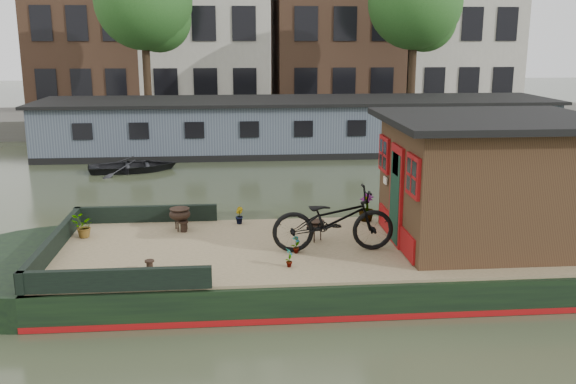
{
  "coord_description": "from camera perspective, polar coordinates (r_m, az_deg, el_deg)",
  "views": [
    {
      "loc": [
        -2.63,
        -11.48,
        4.49
      ],
      "look_at": [
        -1.58,
        0.5,
        1.59
      ],
      "focal_mm": 40.0,
      "sensor_mm": 36.0,
      "label": 1
    }
  ],
  "objects": [
    {
      "name": "bow_bulwark",
      "position": [
        12.3,
        -16.23,
        -4.33
      ],
      "size": [
        3.0,
        4.0,
        0.35
      ],
      "color": "black",
      "rests_on": "houseboat_deck"
    },
    {
      "name": "tree_right",
      "position": [
        31.82,
        11.45,
        15.85
      ],
      "size": [
        4.4,
        4.4,
        7.4
      ],
      "color": "#332316",
      "rests_on": "quay"
    },
    {
      "name": "potted_plant_a",
      "position": [
        11.73,
        0.72,
        -4.65
      ],
      "size": [
        0.21,
        0.22,
        0.35
      ],
      "primitive_type": "imported",
      "rotation": [
        0.0,
        0.0,
        0.92
      ],
      "color": "brown",
      "rests_on": "houseboat_deck"
    },
    {
      "name": "potted_plant_b",
      "position": [
        13.6,
        -4.38,
        -2.09
      ],
      "size": [
        0.21,
        0.23,
        0.35
      ],
      "primitive_type": "imported",
      "rotation": [
        0.0,
        0.0,
        1.86
      ],
      "color": "brown",
      "rests_on": "houseboat_deck"
    },
    {
      "name": "potted_plant_d",
      "position": [
        13.84,
        6.97,
        -1.37
      ],
      "size": [
        0.46,
        0.46,
        0.59
      ],
      "primitive_type": "imported",
      "rotation": [
        0.0,
        0.0,
        5.32
      ],
      "color": "brown",
      "rests_on": "houseboat_deck"
    },
    {
      "name": "bollard_stbd",
      "position": [
        11.15,
        -12.2,
        -6.4
      ],
      "size": [
        0.16,
        0.16,
        0.18
      ],
      "primitive_type": "cylinder",
      "color": "black",
      "rests_on": "houseboat_deck"
    },
    {
      "name": "bicycle",
      "position": [
        11.78,
        4.04,
        -2.49
      ],
      "size": [
        2.25,
        0.8,
        1.18
      ],
      "primitive_type": "imported",
      "rotation": [
        0.0,
        0.0,
        1.58
      ],
      "color": "black",
      "rests_on": "houseboat_deck"
    },
    {
      "name": "quay",
      "position": [
        32.34,
        -0.3,
        6.41
      ],
      "size": [
        60.0,
        6.0,
        0.9
      ],
      "primitive_type": "cube",
      "color": "#47443F",
      "rests_on": "ground"
    },
    {
      "name": "dinghy",
      "position": [
        22.71,
        -13.61,
        2.59
      ],
      "size": [
        3.36,
        2.7,
        0.62
      ],
      "primitive_type": "imported",
      "rotation": [
        0.0,
        0.0,
        1.78
      ],
      "color": "black",
      "rests_on": "ground"
    },
    {
      "name": "ground",
      "position": [
        12.61,
        7.45,
        -7.41
      ],
      "size": [
        120.0,
        120.0,
        0.0
      ],
      "primitive_type": "plane",
      "color": "#2B3421",
      "rests_on": "ground"
    },
    {
      "name": "potted_plant_c",
      "position": [
        13.24,
        -17.78,
        -2.94
      ],
      "size": [
        0.52,
        0.49,
        0.45
      ],
      "primitive_type": "imported",
      "rotation": [
        0.0,
        0.0,
        3.58
      ],
      "color": "#9B492D",
      "rests_on": "houseboat_deck"
    },
    {
      "name": "brazier_front",
      "position": [
        12.44,
        2.42,
        -3.45
      ],
      "size": [
        0.49,
        0.49,
        0.41
      ],
      "primitive_type": null,
      "rotation": [
        0.0,
        0.0,
        -0.37
      ],
      "color": "black",
      "rests_on": "houseboat_deck"
    },
    {
      "name": "cabin",
      "position": [
        12.72,
        17.37,
        1.09
      ],
      "size": [
        4.0,
        3.5,
        2.42
      ],
      "color": "#321E13",
      "rests_on": "houseboat_deck"
    },
    {
      "name": "houseboat_hull",
      "position": [
        12.3,
        1.38,
        -6.48
      ],
      "size": [
        14.01,
        4.02,
        0.6
      ],
      "color": "black",
      "rests_on": "ground"
    },
    {
      "name": "tree_left",
      "position": [
        30.81,
        -12.43,
        15.89
      ],
      "size": [
        4.4,
        4.4,
        7.4
      ],
      "color": "#332316",
      "rests_on": "quay"
    },
    {
      "name": "brazier_rear",
      "position": [
        13.28,
        -9.58,
        -2.39
      ],
      "size": [
        0.54,
        0.54,
        0.46
      ],
      "primitive_type": null,
      "rotation": [
        0.0,
        0.0,
        -0.32
      ],
      "color": "black",
      "rests_on": "houseboat_deck"
    },
    {
      "name": "bollard_port",
      "position": [
        13.19,
        -9.26,
        -3.04
      ],
      "size": [
        0.19,
        0.19,
        0.22
      ],
      "primitive_type": "cylinder",
      "color": "black",
      "rests_on": "houseboat_deck"
    },
    {
      "name": "far_houseboat",
      "position": [
        25.86,
        0.89,
        5.75
      ],
      "size": [
        20.4,
        4.4,
        2.11
      ],
      "color": "#4B5764",
      "rests_on": "ground"
    },
    {
      "name": "potted_plant_e",
      "position": [
        11.04,
        0.11,
        -5.85
      ],
      "size": [
        0.16,
        0.2,
        0.34
      ],
      "primitive_type": "imported",
      "rotation": [
        0.0,
        0.0,
        1.34
      ],
      "color": "brown",
      "rests_on": "houseboat_deck"
    },
    {
      "name": "houseboat_deck",
      "position": [
        12.4,
        7.54,
        -4.72
      ],
      "size": [
        11.8,
        3.8,
        0.05
      ],
      "primitive_type": "cube",
      "color": "#9D8561",
      "rests_on": "houseboat_hull"
    }
  ]
}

